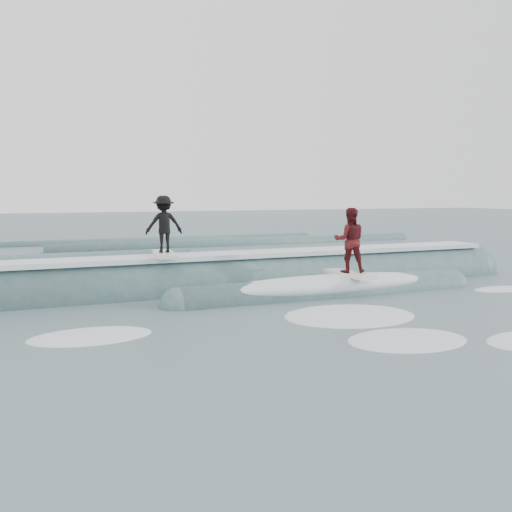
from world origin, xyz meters
name	(u,v)px	position (x,y,z in m)	size (l,w,h in m)	color
ground	(307,313)	(0.00, 0.00, 0.00)	(160.00, 160.00, 0.00)	#41545F
breaking_wave	(257,287)	(0.31, 3.79, 0.05)	(20.34, 3.83, 2.10)	#365A5C
surfer_black	(164,227)	(-2.50, 4.17, 1.97)	(1.12, 2.06, 1.76)	silver
surfer_red	(350,243)	(2.47, 1.97, 1.50)	(1.13, 2.01, 2.00)	white
whitewater	(378,325)	(0.88, -1.72, 0.00)	(14.56, 6.55, 0.10)	white
far_swells	(138,250)	(-0.51, 17.65, 0.00)	(37.65, 8.65, 0.80)	#365A5C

